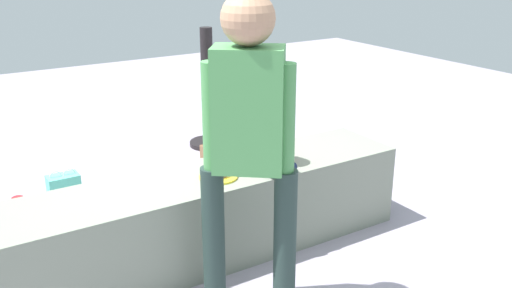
{
  "coord_description": "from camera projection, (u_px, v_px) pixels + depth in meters",
  "views": [
    {
      "loc": [
        -1.39,
        -2.69,
        1.78
      ],
      "look_at": [
        0.12,
        -0.29,
        0.77
      ],
      "focal_mm": 39.66,
      "sensor_mm": 36.0,
      "label": 1
    }
  ],
  "objects": [
    {
      "name": "cake_box_white",
      "position": [
        152.0,
        177.0,
        4.42
      ],
      "size": [
        0.3,
        0.31,
        0.1
      ],
      "primitive_type": "cube",
      "rotation": [
        0.0,
        0.0,
        -0.03
      ],
      "color": "white",
      "rests_on": "ground_plane"
    },
    {
      "name": "adult_standing",
      "position": [
        248.0,
        130.0,
        2.62
      ],
      "size": [
        0.39,
        0.35,
        1.59
      ],
      "color": "#233531",
      "rests_on": "ground_plane"
    },
    {
      "name": "handbag_brown_canvas",
      "position": [
        218.0,
        154.0,
        4.72
      ],
      "size": [
        0.29,
        0.1,
        0.32
      ],
      "color": "brown",
      "rests_on": "ground_plane"
    },
    {
      "name": "cake_plate",
      "position": [
        218.0,
        174.0,
        3.2
      ],
      "size": [
        0.22,
        0.22,
        0.07
      ],
      "color": "yellow",
      "rests_on": "concrete_ledge"
    },
    {
      "name": "water_bottle_near_gift",
      "position": [
        152.0,
        193.0,
        4.04
      ],
      "size": [
        0.07,
        0.07,
        0.2
      ],
      "color": "silver",
      "rests_on": "ground_plane"
    },
    {
      "name": "ground_plane",
      "position": [
        214.0,
        253.0,
        3.44
      ],
      "size": [
        12.0,
        12.0,
        0.0
      ],
      "primitive_type": "plane",
      "color": "#988FA0"
    },
    {
      "name": "child_seated",
      "position": [
        264.0,
        131.0,
        3.33
      ],
      "size": [
        0.28,
        0.32,
        0.48
      ],
      "color": "#1A2848",
      "rests_on": "concrete_ledge"
    },
    {
      "name": "party_cup_red",
      "position": [
        18.0,
        205.0,
        3.94
      ],
      "size": [
        0.08,
        0.08,
        0.11
      ],
      "primitive_type": "cylinder",
      "color": "red",
      "rests_on": "ground_plane"
    },
    {
      "name": "handbag_black_leather",
      "position": [
        237.0,
        168.0,
        4.38
      ],
      "size": [
        0.34,
        0.12,
        0.37
      ],
      "color": "black",
      "rests_on": "ground_plane"
    },
    {
      "name": "railing_post",
      "position": [
        208.0,
        103.0,
        5.13
      ],
      "size": [
        0.36,
        0.36,
        1.09
      ],
      "color": "black",
      "rests_on": "ground_plane"
    },
    {
      "name": "concrete_ledge",
      "position": [
        213.0,
        214.0,
        3.35
      ],
      "size": [
        2.43,
        0.52,
        0.52
      ],
      "primitive_type": "cube",
      "color": "gray",
      "rests_on": "ground_plane"
    },
    {
      "name": "gift_bag",
      "position": [
        65.0,
        198.0,
        3.77
      ],
      "size": [
        0.2,
        0.13,
        0.37
      ],
      "color": "#59C6B2",
      "rests_on": "ground_plane"
    }
  ]
}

